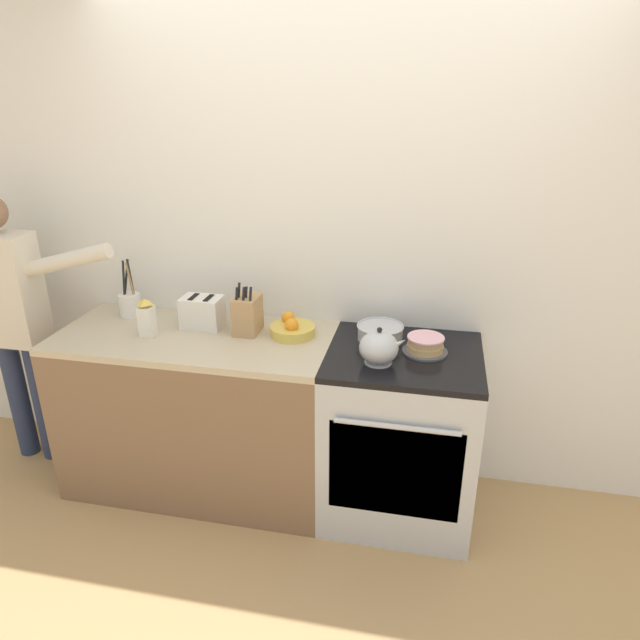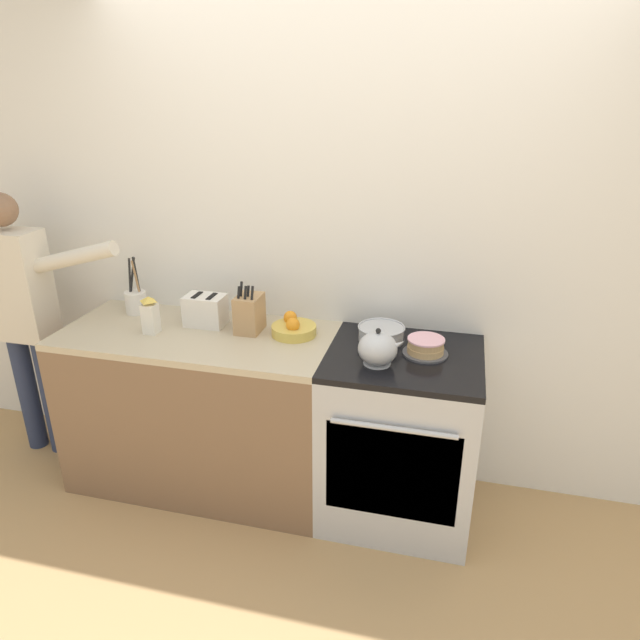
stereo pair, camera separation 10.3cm
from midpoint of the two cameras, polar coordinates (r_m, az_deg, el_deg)
ground_plane at (r=3.01m, az=-1.25°, el=-21.03°), size 16.00×16.00×0.00m
wall_back at (r=2.95m, az=1.49°, el=7.31°), size 8.00×0.04×2.60m
counter_cabinet at (r=3.18m, az=-12.80°, el=-8.82°), size 1.41×0.66×0.89m
stove_range at (r=2.94m, az=6.95°, el=-11.21°), size 0.73×0.69×0.89m
layer_cake at (r=2.73m, az=9.42°, el=-2.50°), size 0.21×0.21×0.08m
tea_kettle at (r=2.59m, az=4.81°, el=-2.80°), size 0.22×0.18×0.18m
mixing_bowl at (r=2.84m, az=5.00°, el=-1.23°), size 0.23×0.23×0.08m
knife_block at (r=2.92m, az=-8.29°, el=0.56°), size 0.12×0.17×0.26m
utensil_crock at (r=3.30m, az=-19.32°, el=1.59°), size 0.12×0.12×0.33m
fruit_bowl at (r=2.89m, az=-3.84°, el=-0.88°), size 0.23×0.23×0.10m
toaster at (r=3.04m, az=-12.65°, el=0.77°), size 0.22×0.14×0.17m
milk_carton at (r=3.00m, az=-17.88°, el=0.15°), size 0.07×0.07×0.20m
person_baker at (r=3.56m, az=-29.12°, el=0.76°), size 0.91×0.20×1.56m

